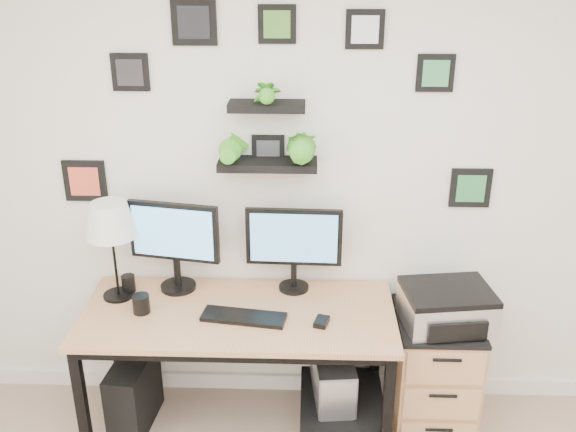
{
  "coord_description": "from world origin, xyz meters",
  "views": [
    {
      "loc": [
        -0.09,
        -1.17,
        2.48
      ],
      "look_at": [
        -0.19,
        1.83,
        1.2
      ],
      "focal_mm": 40.0,
      "sensor_mm": 36.0,
      "label": 1
    }
  ],
  "objects_px": {
    "desk": "(246,329)",
    "pc_tower_grey": "(332,388)",
    "pc_tower_black": "(134,393)",
    "printer": "(447,307)",
    "monitor_left": "(174,240)",
    "monitor_right": "(294,243)",
    "file_cabinet": "(433,372)",
    "table_lamp": "(110,222)",
    "mug": "(141,304)"
  },
  "relations": [
    {
      "from": "desk",
      "to": "mug",
      "type": "height_order",
      "value": "mug"
    },
    {
      "from": "monitor_left",
      "to": "table_lamp",
      "type": "bearing_deg",
      "value": -163.14
    },
    {
      "from": "pc_tower_black",
      "to": "printer",
      "type": "bearing_deg",
      "value": 6.93
    },
    {
      "from": "pc_tower_black",
      "to": "monitor_right",
      "type": "bearing_deg",
      "value": 19.93
    },
    {
      "from": "pc_tower_grey",
      "to": "monitor_right",
      "type": "bearing_deg",
      "value": 142.57
    },
    {
      "from": "desk",
      "to": "monitor_left",
      "type": "relative_size",
      "value": 3.2
    },
    {
      "from": "desk",
      "to": "printer",
      "type": "bearing_deg",
      "value": 0.95
    },
    {
      "from": "table_lamp",
      "to": "mug",
      "type": "height_order",
      "value": "table_lamp"
    },
    {
      "from": "monitor_left",
      "to": "pc_tower_black",
      "type": "xyz_separation_m",
      "value": [
        -0.24,
        -0.2,
        -0.84
      ]
    },
    {
      "from": "monitor_right",
      "to": "desk",
      "type": "bearing_deg",
      "value": -139.66
    },
    {
      "from": "pc_tower_grey",
      "to": "file_cabinet",
      "type": "bearing_deg",
      "value": 1.86
    },
    {
      "from": "monitor_right",
      "to": "pc_tower_grey",
      "type": "xyz_separation_m",
      "value": [
        0.22,
        -0.17,
        -0.8
      ]
    },
    {
      "from": "monitor_left",
      "to": "mug",
      "type": "relative_size",
      "value": 5.11
    },
    {
      "from": "pc_tower_black",
      "to": "pc_tower_grey",
      "type": "distance_m",
      "value": 1.09
    },
    {
      "from": "pc_tower_grey",
      "to": "desk",
      "type": "bearing_deg",
      "value": -174.98
    },
    {
      "from": "desk",
      "to": "pc_tower_black",
      "type": "height_order",
      "value": "desk"
    },
    {
      "from": "table_lamp",
      "to": "pc_tower_black",
      "type": "xyz_separation_m",
      "value": [
        0.06,
        -0.11,
        -0.98
      ]
    },
    {
      "from": "monitor_left",
      "to": "table_lamp",
      "type": "relative_size",
      "value": 0.93
    },
    {
      "from": "desk",
      "to": "mug",
      "type": "distance_m",
      "value": 0.55
    },
    {
      "from": "monitor_right",
      "to": "table_lamp",
      "type": "xyz_separation_m",
      "value": [
        -0.93,
        -0.11,
        0.15
      ]
    },
    {
      "from": "desk",
      "to": "printer",
      "type": "xyz_separation_m",
      "value": [
        1.03,
        0.02,
        0.14
      ]
    },
    {
      "from": "pc_tower_grey",
      "to": "printer",
      "type": "distance_m",
      "value": 0.79
    },
    {
      "from": "table_lamp",
      "to": "pc_tower_grey",
      "type": "height_order",
      "value": "table_lamp"
    },
    {
      "from": "monitor_left",
      "to": "monitor_right",
      "type": "bearing_deg",
      "value": 1.36
    },
    {
      "from": "monitor_left",
      "to": "mug",
      "type": "xyz_separation_m",
      "value": [
        -0.14,
        -0.25,
        -0.24
      ]
    },
    {
      "from": "monitor_right",
      "to": "table_lamp",
      "type": "bearing_deg",
      "value": -173.5
    },
    {
      "from": "monitor_right",
      "to": "printer",
      "type": "distance_m",
      "value": 0.85
    },
    {
      "from": "mug",
      "to": "file_cabinet",
      "type": "relative_size",
      "value": 0.15
    },
    {
      "from": "printer",
      "to": "desk",
      "type": "bearing_deg",
      "value": -179.05
    },
    {
      "from": "desk",
      "to": "file_cabinet",
      "type": "distance_m",
      "value": 1.05
    },
    {
      "from": "monitor_left",
      "to": "pc_tower_black",
      "type": "height_order",
      "value": "monitor_left"
    },
    {
      "from": "desk",
      "to": "printer",
      "type": "height_order",
      "value": "printer"
    },
    {
      "from": "monitor_left",
      "to": "printer",
      "type": "relative_size",
      "value": 1.04
    },
    {
      "from": "printer",
      "to": "pc_tower_black",
      "type": "bearing_deg",
      "value": -179.12
    },
    {
      "from": "pc_tower_grey",
      "to": "printer",
      "type": "relative_size",
      "value": 0.98
    },
    {
      "from": "pc_tower_black",
      "to": "pc_tower_grey",
      "type": "xyz_separation_m",
      "value": [
        1.09,
        0.05,
        0.02
      ]
    },
    {
      "from": "pc_tower_grey",
      "to": "printer",
      "type": "xyz_separation_m",
      "value": [
        0.57,
        -0.02,
        0.55
      ]
    },
    {
      "from": "desk",
      "to": "monitor_right",
      "type": "height_order",
      "value": "monitor_right"
    },
    {
      "from": "table_lamp",
      "to": "pc_tower_grey",
      "type": "bearing_deg",
      "value": -3.04
    },
    {
      "from": "file_cabinet",
      "to": "printer",
      "type": "bearing_deg",
      "value": -59.38
    },
    {
      "from": "monitor_left",
      "to": "monitor_right",
      "type": "xyz_separation_m",
      "value": [
        0.63,
        0.01,
        -0.01
      ]
    },
    {
      "from": "desk",
      "to": "table_lamp",
      "type": "height_order",
      "value": "table_lamp"
    },
    {
      "from": "desk",
      "to": "monitor_left",
      "type": "height_order",
      "value": "monitor_left"
    },
    {
      "from": "mug",
      "to": "monitor_right",
      "type": "bearing_deg",
      "value": 18.87
    },
    {
      "from": "mug",
      "to": "pc_tower_grey",
      "type": "distance_m",
      "value": 1.14
    },
    {
      "from": "table_lamp",
      "to": "desk",
      "type": "bearing_deg",
      "value": -8.42
    },
    {
      "from": "mug",
      "to": "pc_tower_black",
      "type": "distance_m",
      "value": 0.61
    },
    {
      "from": "desk",
      "to": "pc_tower_grey",
      "type": "relative_size",
      "value": 3.39
    },
    {
      "from": "mug",
      "to": "file_cabinet",
      "type": "bearing_deg",
      "value": 4.23
    },
    {
      "from": "monitor_left",
      "to": "printer",
      "type": "distance_m",
      "value": 1.45
    }
  ]
}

